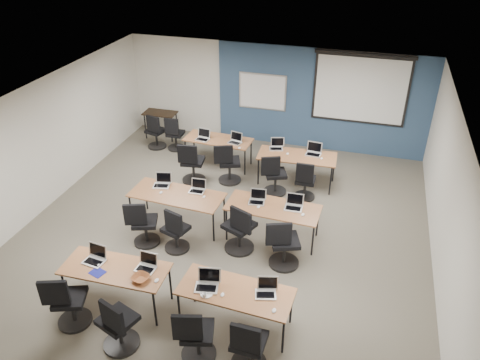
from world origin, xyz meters
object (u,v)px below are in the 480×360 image
(training_table_mid_left, at_px, (177,196))
(task_chair_5, at_px, (176,233))
(laptop_9, at_px, (235,140))
(training_table_back_left, at_px, (218,141))
(laptop_4, at_px, (162,182))
(task_chair_9, at_px, (228,166))
(laptop_0, at_px, (95,257))
(laptop_7, at_px, (294,205))
(laptop_6, at_px, (257,199))
(laptop_10, at_px, (277,146))
(task_chair_1, at_px, (118,327))
(task_chair_3, at_px, (248,348))
(laptop_1, at_px, (147,265))
(task_chair_8, at_px, (192,166))
(spare_chair_b, at_px, (156,134))
(task_chair_10, at_px, (274,178))
(task_chair_4, at_px, (143,227))
(laptop_8, at_px, (203,137))
(task_chair_2, at_px, (195,338))
(projector_screen, at_px, (361,85))
(whiteboard, at_px, (262,92))
(training_table_mid_right, at_px, (273,209))
(laptop_3, at_px, (266,290))
(task_chair_7, at_px, (283,247))
(task_chair_0, at_px, (68,305))
(laptop_5, at_px, (197,188))
(training_table_back_right, at_px, (297,157))
(spare_chair_a, at_px, (175,136))
(training_table_front_left, at_px, (115,270))
(training_table_front_right, at_px, (236,293))
(laptop_2, at_px, (208,283))
(task_chair_11, at_px, (305,184))
(laptop_11, at_px, (314,151))
(utility_table, at_px, (160,116))

(training_table_mid_left, height_order, task_chair_5, task_chair_5)
(laptop_9, bearing_deg, training_table_back_left, -174.26)
(laptop_4, bearing_deg, task_chair_9, 49.49)
(laptop_0, bearing_deg, laptop_7, 47.89)
(laptop_6, relative_size, laptop_10, 0.98)
(task_chair_1, relative_size, task_chair_3, 1.02)
(training_table_mid_left, distance_m, laptop_1, 2.21)
(task_chair_8, bearing_deg, spare_chair_b, 130.11)
(task_chair_10, bearing_deg, laptop_10, 77.33)
(task_chair_4, height_order, task_chair_9, task_chair_9)
(task_chair_5, height_order, laptop_8, laptop_8)
(training_table_back_left, bearing_deg, task_chair_4, -92.57)
(task_chair_2, bearing_deg, laptop_6, 73.69)
(laptop_7, xyz_separation_m, spare_chair_b, (-4.29, 2.91, -0.39))
(projector_screen, xyz_separation_m, training_table_back_left, (-3.20, -1.63, -1.21))
(task_chair_3, bearing_deg, whiteboard, 104.18)
(training_table_mid_right, bearing_deg, laptop_8, 136.12)
(training_table_mid_left, distance_m, spare_chair_b, 3.68)
(task_chair_3, height_order, laptop_8, task_chair_3)
(laptop_7, bearing_deg, laptop_3, -91.26)
(task_chair_3, distance_m, task_chair_7, 2.31)
(task_chair_0, bearing_deg, whiteboard, 60.63)
(projector_screen, xyz_separation_m, task_chair_2, (-1.63, -7.30, -1.47))
(laptop_4, bearing_deg, task_chair_0, -105.43)
(laptop_6, distance_m, task_chair_8, 2.49)
(task_chair_4, distance_m, laptop_8, 3.36)
(task_chair_8, bearing_deg, laptop_5, -72.56)
(training_table_mid_left, xyz_separation_m, training_table_back_right, (2.01, 2.34, -0.00))
(task_chair_1, distance_m, laptop_3, 2.23)
(laptop_4, bearing_deg, task_chair_3, -62.39)
(laptop_10, bearing_deg, task_chair_7, -90.90)
(spare_chair_a, height_order, spare_chair_b, spare_chair_b)
(training_table_front_left, distance_m, task_chair_3, 2.49)
(training_table_front_right, bearing_deg, task_chair_0, -161.11)
(whiteboard, distance_m, laptop_4, 4.25)
(laptop_7, bearing_deg, laptop_1, -131.28)
(laptop_6, xyz_separation_m, laptop_8, (-1.99, 2.35, 0.00))
(laptop_2, xyz_separation_m, laptop_5, (-1.13, 2.53, -0.01))
(task_chair_2, xyz_separation_m, task_chair_7, (0.77, 2.35, 0.02))
(task_chair_8, bearing_deg, spare_chair_a, 117.70)
(task_chair_11, bearing_deg, laptop_4, -153.15)
(task_chair_0, xyz_separation_m, laptop_11, (2.93, 5.48, 0.38))
(training_table_front_right, xyz_separation_m, laptop_4, (-2.34, 2.51, 0.11))
(training_table_mid_right, distance_m, laptop_10, 2.51)
(utility_table, bearing_deg, laptop_4, -65.24)
(task_chair_10, bearing_deg, laptop_8, 135.25)
(training_table_back_right, height_order, laptop_8, laptop_8)
(training_table_mid_left, distance_m, laptop_8, 2.58)
(laptop_0, bearing_deg, task_chair_3, -7.83)
(training_table_front_right, xyz_separation_m, laptop_7, (0.42, 2.46, 0.11))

